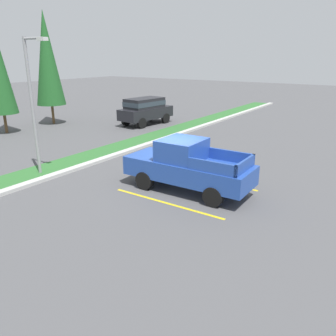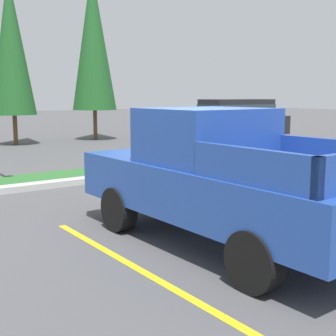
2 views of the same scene
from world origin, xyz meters
The scene contains 9 objects.
ground_plane centered at (0.00, 0.00, 0.00)m, with size 120.00×120.00×0.00m, color #4C4C4F.
parking_line_near centered at (-1.72, -0.86, 0.00)m, with size 0.12×4.80×0.01m, color yellow.
parking_line_far centered at (1.38, -0.86, 0.00)m, with size 0.12×4.80×0.01m, color yellow.
curb_strip centered at (0.00, 5.00, 0.07)m, with size 56.00×0.40×0.15m, color #B2B2AD.
grass_median centered at (0.00, 6.10, 0.03)m, with size 56.00×1.80×0.06m, color #2D662D.
pickup_truck_main centered at (-0.17, -0.81, 1.04)m, with size 2.05×5.26×2.10m.
suv_distant centered at (10.06, 9.28, 1.24)m, with size 4.76×2.30×2.10m.
cypress_tree_right_inner centered at (1.96, 15.56, 4.56)m, with size 2.01×2.01×7.74m.
cypress_tree_rightmost centered at (6.13, 15.67, 5.04)m, with size 2.22×2.22×8.55m.
Camera 2 is at (-4.84, -6.05, 2.30)m, focal length 49.69 mm.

